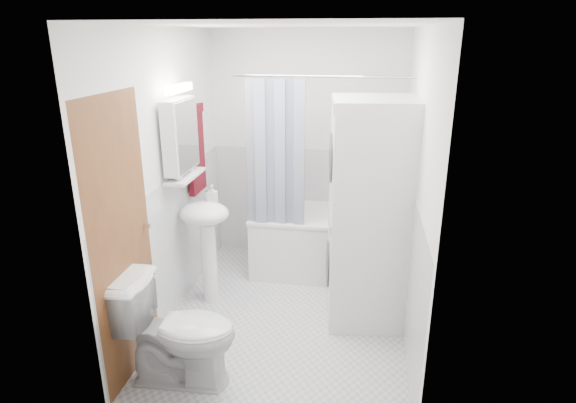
# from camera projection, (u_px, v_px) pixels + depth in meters

# --- Properties ---
(floor) EXTENTS (2.60, 2.60, 0.00)m
(floor) POSITION_uv_depth(u_px,v_px,m) (287.00, 314.00, 4.24)
(floor) COLOR silver
(floor) RESTS_ON ground
(room_walls) EXTENTS (2.60, 2.60, 2.60)m
(room_walls) POSITION_uv_depth(u_px,v_px,m) (287.00, 149.00, 3.76)
(room_walls) COLOR white
(room_walls) RESTS_ON ground
(wainscot) EXTENTS (1.98, 2.58, 2.58)m
(wainscot) POSITION_uv_depth(u_px,v_px,m) (292.00, 239.00, 4.32)
(wainscot) COLOR silver
(wainscot) RESTS_ON ground
(door) EXTENTS (0.05, 2.00, 2.00)m
(door) POSITION_uv_depth(u_px,v_px,m) (148.00, 226.00, 3.55)
(door) COLOR brown
(door) RESTS_ON ground
(bathtub) EXTENTS (1.66, 0.78, 0.63)m
(bathtub) POSITION_uv_depth(u_px,v_px,m) (335.00, 239.00, 4.93)
(bathtub) COLOR white
(bathtub) RESTS_ON ground
(tub_spout) EXTENTS (0.04, 0.12, 0.04)m
(tub_spout) POSITION_uv_depth(u_px,v_px,m) (358.00, 175.00, 5.02)
(tub_spout) COLOR silver
(tub_spout) RESTS_ON room_walls
(curtain_rod) EXTENTS (1.84, 0.02, 0.02)m
(curtain_rod) POSITION_uv_depth(u_px,v_px,m) (338.00, 76.00, 4.09)
(curtain_rod) COLOR silver
(curtain_rod) RESTS_ON room_walls
(shower_curtain) EXTENTS (0.55, 0.02, 1.45)m
(shower_curtain) POSITION_uv_depth(u_px,v_px,m) (276.00, 160.00, 4.41)
(shower_curtain) COLOR #131F44
(shower_curtain) RESTS_ON curtain_rod
(sink) EXTENTS (0.44, 0.37, 1.04)m
(sink) POSITION_uv_depth(u_px,v_px,m) (206.00, 229.00, 4.27)
(sink) COLOR white
(sink) RESTS_ON ground
(medicine_cabinet) EXTENTS (0.13, 0.50, 0.71)m
(medicine_cabinet) POSITION_uv_depth(u_px,v_px,m) (181.00, 133.00, 3.96)
(medicine_cabinet) COLOR white
(medicine_cabinet) RESTS_ON room_walls
(shelf) EXTENTS (0.18, 0.54, 0.02)m
(shelf) POSITION_uv_depth(u_px,v_px,m) (185.00, 176.00, 4.08)
(shelf) COLOR silver
(shelf) RESTS_ON room_walls
(shower_caddy) EXTENTS (0.22, 0.06, 0.02)m
(shower_caddy) POSITION_uv_depth(u_px,v_px,m) (363.00, 157.00, 4.93)
(shower_caddy) COLOR silver
(shower_caddy) RESTS_ON room_walls
(towel) EXTENTS (0.07, 0.34, 0.83)m
(towel) POSITION_uv_depth(u_px,v_px,m) (196.00, 148.00, 4.44)
(towel) COLOR maroon
(towel) RESTS_ON room_walls
(washer_dryer) EXTENTS (0.74, 0.74, 1.88)m
(washer_dryer) POSITION_uv_depth(u_px,v_px,m) (370.00, 214.00, 3.95)
(washer_dryer) COLOR white
(washer_dryer) RESTS_ON ground
(toilet) EXTENTS (0.81, 0.47, 0.78)m
(toilet) POSITION_uv_depth(u_px,v_px,m) (179.00, 331.00, 3.32)
(toilet) COLOR white
(toilet) RESTS_ON ground
(soap_pump) EXTENTS (0.08, 0.17, 0.08)m
(soap_pump) POSITION_uv_depth(u_px,v_px,m) (213.00, 200.00, 4.27)
(soap_pump) COLOR gray
(soap_pump) RESTS_ON sink
(shelf_bottle) EXTENTS (0.07, 0.18, 0.07)m
(shelf_bottle) POSITION_uv_depth(u_px,v_px,m) (178.00, 176.00, 3.92)
(shelf_bottle) COLOR gray
(shelf_bottle) RESTS_ON shelf
(shelf_cup) EXTENTS (0.10, 0.09, 0.10)m
(shelf_cup) POSITION_uv_depth(u_px,v_px,m) (190.00, 165.00, 4.17)
(shelf_cup) COLOR gray
(shelf_cup) RESTS_ON shelf
(shampoo_a) EXTENTS (0.13, 0.17, 0.13)m
(shampoo_a) POSITION_uv_depth(u_px,v_px,m) (340.00, 149.00, 4.95)
(shampoo_a) COLOR gray
(shampoo_a) RESTS_ON shower_caddy
(shampoo_b) EXTENTS (0.08, 0.21, 0.08)m
(shampoo_b) POSITION_uv_depth(u_px,v_px,m) (351.00, 152.00, 4.94)
(shampoo_b) COLOR #285EA2
(shampoo_b) RESTS_ON shower_caddy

